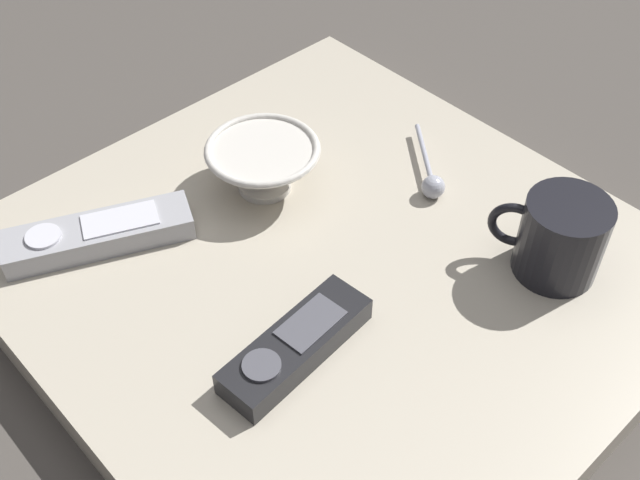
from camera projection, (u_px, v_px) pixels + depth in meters
name	position (u px, v px, depth m)	size (l,w,h in m)	color
ground_plane	(330.00, 288.00, 0.82)	(6.00, 6.00, 0.00)	#47423D
table	(330.00, 273.00, 0.81)	(0.59, 0.62, 0.05)	#B7AD99
cereal_bowl	(263.00, 164.00, 0.84)	(0.13, 0.13, 0.06)	beige
coffee_mug	(560.00, 238.00, 0.75)	(0.08, 0.11, 0.08)	black
teaspoon	(432.00, 181.00, 0.85)	(0.08, 0.10, 0.03)	#A3A5B2
tv_remote_near	(296.00, 345.00, 0.70)	(0.16, 0.06, 0.03)	black
tv_remote_far	(99.00, 234.00, 0.79)	(0.19, 0.12, 0.03)	#9E9EA3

